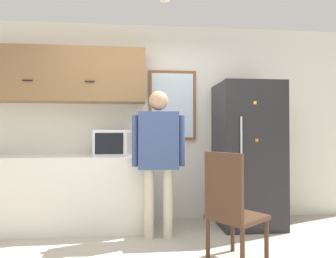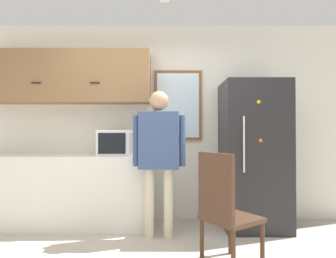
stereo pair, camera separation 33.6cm
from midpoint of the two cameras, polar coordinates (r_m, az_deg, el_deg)
name	(u,v)px [view 2 (the right image)]	position (r m, az deg, el deg)	size (l,w,h in m)	color
back_wall	(155,122)	(4.19, -0.18, 1.30)	(6.00, 0.06, 2.70)	silver
counter	(66,191)	(4.08, -16.59, -11.20)	(2.14, 0.62, 0.91)	silver
upper_cabinets	(70,77)	(4.22, -15.96, 9.47)	(2.14, 0.36, 0.70)	olive
microwave	(118,143)	(3.84, -6.98, -2.63)	(0.47, 0.43, 0.32)	white
person	(159,148)	(3.43, 1.09, -3.61)	(0.60, 0.24, 1.68)	beige
refrigerator	(253,155)	(4.00, 18.31, -4.69)	(0.78, 0.75, 1.84)	#232326
chair	(224,207)	(2.81, 14.17, -14.20)	(0.61, 0.61, 1.02)	#472D1E
window	(178,105)	(4.18, 4.24, 4.51)	(0.66, 0.05, 0.97)	brown
ceiling_light	(164,0)	(3.62, 2.19, 23.39)	(0.11, 0.11, 0.01)	white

